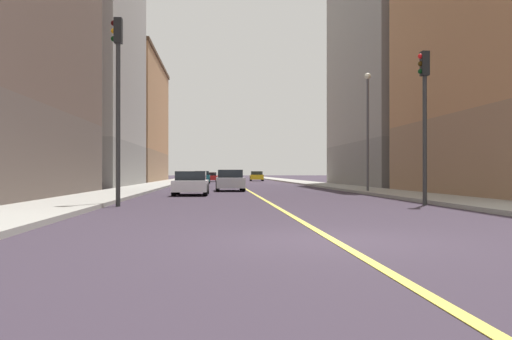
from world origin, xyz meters
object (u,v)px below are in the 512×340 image
object	(u,v)px
car_silver	(230,181)
building_right_distant	(126,121)
traffic_light_right_near	(118,86)
building_right_midblock	(81,55)
car_white	(191,183)
street_lamp_left_near	(368,119)
car_yellow	(257,176)
traffic_light_left_near	(424,105)
car_red	(210,177)
car_teal	(202,177)
building_left_mid	(397,67)

from	to	relation	value
car_silver	building_right_distant	bearing A→B (deg)	109.82
building_right_distant	traffic_light_right_near	bearing A→B (deg)	-81.28
building_right_midblock	traffic_light_right_near	world-z (taller)	building_right_midblock
car_silver	car_white	bearing A→B (deg)	-108.61
car_silver	street_lamp_left_near	bearing A→B (deg)	-31.39
car_yellow	traffic_light_left_near	bearing A→B (deg)	-87.82
car_red	street_lamp_left_near	bearing A→B (deg)	-76.83
traffic_light_right_near	car_silver	world-z (taller)	traffic_light_right_near
car_teal	building_right_midblock	bearing A→B (deg)	-123.68
building_right_distant	street_lamp_left_near	xyz separation A→B (m)	(19.88, -38.17, -3.22)
building_right_midblock	car_teal	size ratio (longest dim) A/B	5.56
street_lamp_left_near	car_white	distance (m)	10.87
building_left_mid	car_white	world-z (taller)	building_left_mid
building_right_midblock	car_yellow	size ratio (longest dim) A/B	4.72
building_right_distant	car_teal	size ratio (longest dim) A/B	6.36
building_left_mid	building_right_midblock	xyz separation A→B (m)	(-26.53, 0.35, 0.68)
building_right_midblock	car_yellow	bearing A→B (deg)	61.19
car_teal	car_red	xyz separation A→B (m)	(0.75, 11.00, -0.06)
building_right_distant	car_yellow	distance (m)	19.60
car_white	car_silver	world-z (taller)	car_silver
car_teal	car_silver	size ratio (longest dim) A/B	0.90
traffic_light_right_near	car_teal	world-z (taller)	traffic_light_right_near
car_red	car_yellow	size ratio (longest dim) A/B	0.96
car_white	traffic_light_left_near	bearing A→B (deg)	-47.30
street_lamp_left_near	car_yellow	xyz separation A→B (m)	(-3.20, 45.84, -3.65)
car_white	car_yellow	world-z (taller)	car_yellow
car_yellow	car_silver	world-z (taller)	car_silver
traffic_light_right_near	car_red	xyz separation A→B (m)	(2.67, 52.51, -3.71)
building_left_mid	traffic_light_right_near	size ratio (longest dim) A/B	3.03
car_teal	car_red	bearing A→B (deg)	86.09
traffic_light_right_near	street_lamp_left_near	world-z (taller)	street_lamp_left_near
car_silver	car_yellow	bearing A→B (deg)	83.55
building_left_mid	traffic_light_right_near	bearing A→B (deg)	-125.17
street_lamp_left_near	car_red	world-z (taller)	street_lamp_left_near
street_lamp_left_near	car_white	world-z (taller)	street_lamp_left_near
car_silver	car_teal	bearing A→B (deg)	95.64
building_right_midblock	car_yellow	distance (m)	36.09
building_left_mid	traffic_light_left_near	world-z (taller)	building_left_mid
traffic_light_left_near	car_red	xyz separation A→B (m)	(-8.55, 52.51, -3.12)
traffic_light_left_near	street_lamp_left_near	size ratio (longest dim) A/B	0.84
traffic_light_right_near	street_lamp_left_near	distance (m)	16.89
traffic_light_left_near	car_teal	xyz separation A→B (m)	(-9.30, 41.51, -3.06)
building_right_midblock	car_red	xyz separation A→B (m)	(10.31, 25.35, -10.31)
building_right_distant	car_teal	xyz separation A→B (m)	(9.56, -8.31, -6.87)
building_left_mid	building_right_distant	world-z (taller)	building_left_mid
car_teal	car_white	bearing A→B (deg)	-89.55
building_left_mid	car_silver	xyz separation A→B (m)	(-14.50, -10.39, -9.55)
traffic_light_left_near	traffic_light_right_near	xyz separation A→B (m)	(-11.22, 0.00, 0.59)
traffic_light_right_near	car_yellow	world-z (taller)	traffic_light_right_near
traffic_light_left_near	car_yellow	world-z (taller)	traffic_light_left_near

